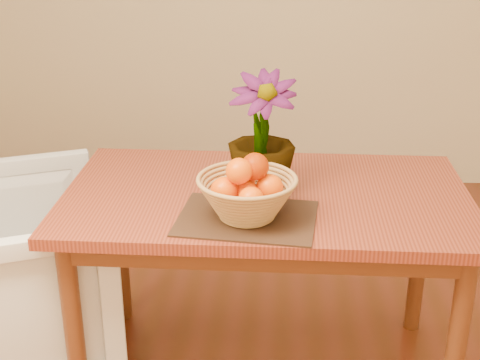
# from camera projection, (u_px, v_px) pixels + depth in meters

# --- Properties ---
(table) EXTENTS (1.40, 0.80, 0.75)m
(table) POSITION_uv_depth(u_px,v_px,m) (266.00, 215.00, 2.34)
(table) COLOR maroon
(table) RESTS_ON floor
(placemat) EXTENTS (0.46, 0.37, 0.01)m
(placemat) POSITION_uv_depth(u_px,v_px,m) (247.00, 218.00, 2.11)
(placemat) COLOR #332012
(placemat) RESTS_ON table
(wicker_basket) EXTENTS (0.32, 0.32, 0.13)m
(wicker_basket) POSITION_uv_depth(u_px,v_px,m) (247.00, 199.00, 2.09)
(wicker_basket) COLOR #B9824D
(wicker_basket) RESTS_ON placemat
(orange_pile) EXTENTS (0.23, 0.22, 0.16)m
(orange_pile) POSITION_uv_depth(u_px,v_px,m) (248.00, 181.00, 2.07)
(orange_pile) COLOR #FF6004
(orange_pile) RESTS_ON wicker_basket
(potted_plant) EXTENTS (0.24, 0.24, 0.41)m
(potted_plant) POSITION_uv_depth(u_px,v_px,m) (262.00, 134.00, 2.25)
(potted_plant) COLOR #164614
(potted_plant) RESTS_ON table
(armchair) EXTENTS (0.99, 1.02, 0.82)m
(armchair) POSITION_uv_depth(u_px,v_px,m) (1.00, 272.00, 2.48)
(armchair) COLOR gray
(armchair) RESTS_ON floor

